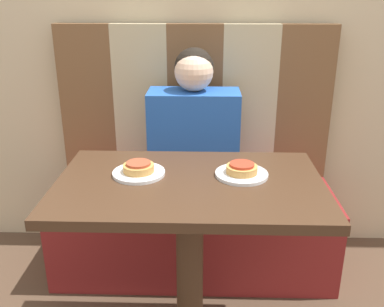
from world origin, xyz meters
name	(u,v)px	position (x,y,z in m)	size (l,w,h in m)	color
wall_back	(196,2)	(0.00, 0.88, 1.30)	(7.00, 0.05, 2.60)	#C6B28E
booth_seat	(194,229)	(0.00, 0.57, 0.21)	(1.37, 0.51, 0.43)	maroon
booth_backrest	(195,103)	(0.00, 0.79, 0.82)	(1.37, 0.06, 0.78)	brown
dining_table	(190,212)	(0.00, 0.00, 0.62)	(0.92, 0.57, 0.74)	#422B1C
person	(194,129)	(0.00, 0.57, 0.75)	(0.42, 0.21, 0.69)	#2356B2
plate_left	(139,173)	(-0.18, 0.05, 0.75)	(0.19, 0.19, 0.01)	white
plate_right	(242,174)	(0.18, 0.05, 0.75)	(0.19, 0.19, 0.01)	white
pizza_left	(139,167)	(-0.18, 0.05, 0.77)	(0.11, 0.11, 0.04)	#C68E47
pizza_right	(242,168)	(0.18, 0.05, 0.77)	(0.11, 0.11, 0.04)	#C68E47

